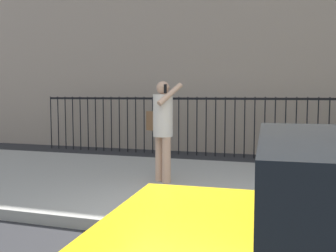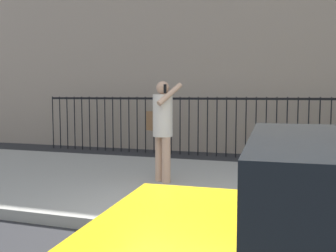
% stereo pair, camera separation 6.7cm
% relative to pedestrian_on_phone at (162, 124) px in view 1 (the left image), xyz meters
% --- Properties ---
extents(ground_plane, '(60.00, 60.00, 0.00)m').
position_rel_pedestrian_on_phone_xyz_m(ground_plane, '(1.18, -2.12, -1.16)').
color(ground_plane, '#28282B').
extents(sidewalk, '(28.00, 4.40, 0.15)m').
position_rel_pedestrian_on_phone_xyz_m(sidewalk, '(1.18, 0.08, -1.09)').
color(sidewalk, '#9E9B93').
rests_on(sidewalk, ground).
extents(iron_fence, '(12.03, 0.04, 1.60)m').
position_rel_pedestrian_on_phone_xyz_m(iron_fence, '(1.18, 3.78, -0.14)').
color(iron_fence, black).
rests_on(iron_fence, ground).
extents(pedestrian_on_phone, '(0.72, 0.65, 1.74)m').
position_rel_pedestrian_on_phone_xyz_m(pedestrian_on_phone, '(0.00, 0.00, 0.00)').
color(pedestrian_on_phone, tan).
rests_on(pedestrian_on_phone, sidewalk).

